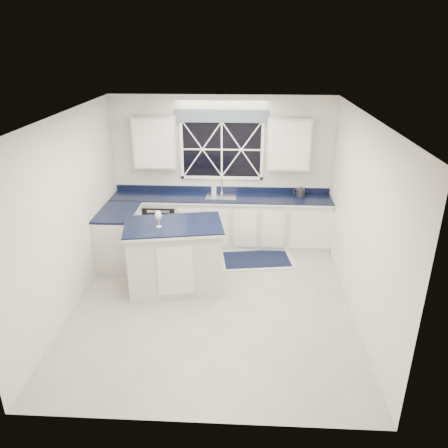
# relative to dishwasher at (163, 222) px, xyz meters

# --- Properties ---
(ground) EXTENTS (4.50, 4.50, 0.00)m
(ground) POSITION_rel_dishwasher_xyz_m (1.10, -1.95, -0.41)
(ground) COLOR #A2A29E
(ground) RESTS_ON ground
(back_wall) EXTENTS (4.00, 0.10, 2.70)m
(back_wall) POSITION_rel_dishwasher_xyz_m (1.10, 0.30, 0.94)
(back_wall) COLOR white
(back_wall) RESTS_ON ground
(base_cabinets) EXTENTS (3.99, 1.60, 0.90)m
(base_cabinets) POSITION_rel_dishwasher_xyz_m (0.77, -0.17, 0.04)
(base_cabinets) COLOR silver
(base_cabinets) RESTS_ON ground
(countertop) EXTENTS (3.98, 0.64, 0.04)m
(countertop) POSITION_rel_dishwasher_xyz_m (1.10, 0.00, 0.51)
(countertop) COLOR black
(countertop) RESTS_ON base_cabinets
(dishwasher) EXTENTS (0.60, 0.58, 0.82)m
(dishwasher) POSITION_rel_dishwasher_xyz_m (0.00, 0.00, 0.00)
(dishwasher) COLOR black
(dishwasher) RESTS_ON ground
(window) EXTENTS (1.65, 0.09, 1.26)m
(window) POSITION_rel_dishwasher_xyz_m (1.10, 0.25, 1.42)
(window) COLOR black
(window) RESTS_ON ground
(upper_cabinets) EXTENTS (3.10, 0.34, 0.90)m
(upper_cabinets) POSITION_rel_dishwasher_xyz_m (1.10, 0.13, 1.49)
(upper_cabinets) COLOR silver
(upper_cabinets) RESTS_ON ground
(faucet) EXTENTS (0.05, 0.20, 0.30)m
(faucet) POSITION_rel_dishwasher_xyz_m (1.10, 0.19, 0.69)
(faucet) COLOR silver
(faucet) RESTS_ON countertop
(island) EXTENTS (1.56, 1.11, 1.07)m
(island) POSITION_rel_dishwasher_xyz_m (0.49, -1.60, 0.13)
(island) COLOR silver
(island) RESTS_ON ground
(rug) EXTENTS (1.37, 0.95, 0.02)m
(rug) POSITION_rel_dishwasher_xyz_m (1.76, -0.64, -0.40)
(rug) COLOR beige
(rug) RESTS_ON ground
(kettle) EXTENTS (0.25, 0.19, 0.18)m
(kettle) POSITION_rel_dishwasher_xyz_m (2.54, 0.13, 0.61)
(kettle) COLOR #303033
(kettle) RESTS_ON countertop
(wine_glass) EXTENTS (0.10, 0.10, 0.24)m
(wine_glass) POSITION_rel_dishwasher_xyz_m (0.30, -1.70, 0.82)
(wine_glass) COLOR silver
(wine_glass) RESTS_ON island
(soap_bottle) EXTENTS (0.10, 0.10, 0.17)m
(soap_bottle) POSITION_rel_dishwasher_xyz_m (0.95, 0.22, 0.62)
(soap_bottle) COLOR silver
(soap_bottle) RESTS_ON countertop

